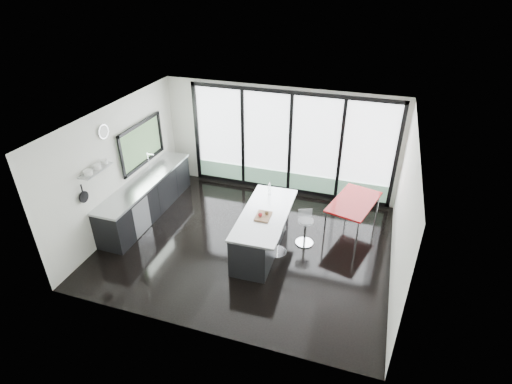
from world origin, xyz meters
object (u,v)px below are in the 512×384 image
(bar_stool_far, at_px, (305,232))
(red_table, at_px, (352,216))
(bar_stool_near, at_px, (277,239))
(island, at_px, (262,230))

(bar_stool_far, bearing_deg, red_table, 20.67)
(bar_stool_far, relative_size, red_table, 0.43)
(bar_stool_near, relative_size, bar_stool_far, 1.12)
(island, distance_m, red_table, 2.15)
(island, distance_m, bar_stool_far, 0.96)
(island, relative_size, bar_stool_far, 3.62)
(island, height_order, red_table, island)
(bar_stool_near, height_order, bar_stool_far, bar_stool_near)
(bar_stool_far, xyz_separation_m, red_table, (0.90, 0.82, 0.08))
(bar_stool_far, bearing_deg, island, -174.79)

